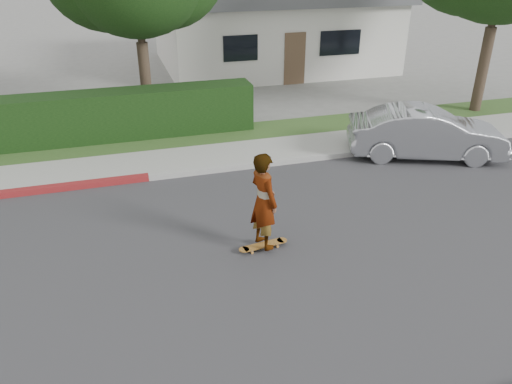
# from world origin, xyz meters

# --- Properties ---
(ground) EXTENTS (120.00, 120.00, 0.00)m
(ground) POSITION_xyz_m (0.00, 0.00, 0.00)
(ground) COLOR slate
(ground) RESTS_ON ground
(road) EXTENTS (60.00, 8.00, 0.01)m
(road) POSITION_xyz_m (0.00, 0.00, 0.01)
(road) COLOR #2D2D30
(road) RESTS_ON ground
(curb_far) EXTENTS (60.00, 0.20, 0.15)m
(curb_far) POSITION_xyz_m (0.00, 4.10, 0.07)
(curb_far) COLOR #9E9E99
(curb_far) RESTS_ON ground
(sidewalk_far) EXTENTS (60.00, 1.60, 0.12)m
(sidewalk_far) POSITION_xyz_m (0.00, 5.00, 0.06)
(sidewalk_far) COLOR gray
(sidewalk_far) RESTS_ON ground
(planting_strip) EXTENTS (60.00, 1.60, 0.10)m
(planting_strip) POSITION_xyz_m (0.00, 6.60, 0.05)
(planting_strip) COLOR #2D4C1E
(planting_strip) RESTS_ON ground
(house) EXTENTS (10.60, 8.60, 4.30)m
(house) POSITION_xyz_m (8.00, 16.00, 2.10)
(house) COLOR beige
(house) RESTS_ON ground
(skateboard) EXTENTS (1.03, 0.33, 0.09)m
(skateboard) POSITION_xyz_m (2.83, 0.28, 0.09)
(skateboard) COLOR #B67832
(skateboard) RESTS_ON ground
(skateboarder) EXTENTS (0.64, 0.80, 1.90)m
(skateboarder) POSITION_xyz_m (2.83, 0.28, 1.05)
(skateboarder) COLOR white
(skateboarder) RESTS_ON skateboard
(car_silver) EXTENTS (4.40, 2.84, 1.37)m
(car_silver) POSITION_xyz_m (8.48, 3.50, 0.69)
(car_silver) COLOR #B0B3B8
(car_silver) RESTS_ON ground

